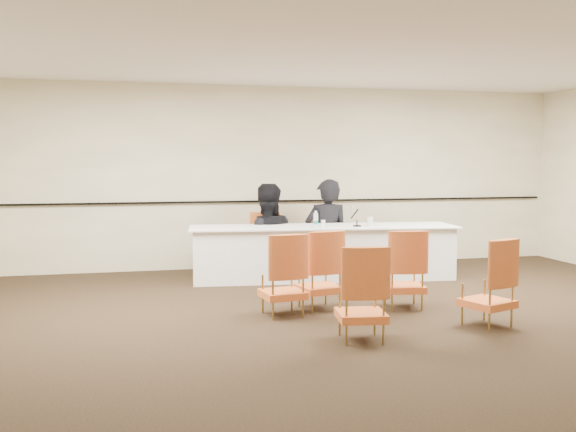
# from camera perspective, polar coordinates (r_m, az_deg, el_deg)

# --- Properties ---
(floor) EXTENTS (10.00, 10.00, 0.00)m
(floor) POSITION_cam_1_polar(r_m,az_deg,el_deg) (7.09, 6.22, -9.49)
(floor) COLOR black
(floor) RESTS_ON ground
(ceiling) EXTENTS (10.00, 10.00, 0.00)m
(ceiling) POSITION_cam_1_polar(r_m,az_deg,el_deg) (6.99, 6.46, 15.10)
(ceiling) COLOR white
(ceiling) RESTS_ON ground
(wall_back) EXTENTS (10.00, 0.04, 3.00)m
(wall_back) POSITION_cam_1_polar(r_m,az_deg,el_deg) (10.73, -0.92, 3.49)
(wall_back) COLOR beige
(wall_back) RESTS_ON ground
(wall_rail) EXTENTS (9.80, 0.04, 0.03)m
(wall_rail) POSITION_cam_1_polar(r_m,az_deg,el_deg) (10.70, -0.87, 1.35)
(wall_rail) COLOR black
(wall_rail) RESTS_ON wall_back
(panel_table) EXTENTS (4.05, 1.33, 0.80)m
(panel_table) POSITION_cam_1_polar(r_m,az_deg,el_deg) (9.63, 3.16, -3.25)
(panel_table) COLOR white
(panel_table) RESTS_ON ground
(panelist_main) EXTENTS (0.72, 0.47, 1.97)m
(panelist_main) POSITION_cam_1_polar(r_m,az_deg,el_deg) (10.21, 3.47, -2.23)
(panelist_main) COLOR black
(panelist_main) RESTS_ON ground
(panelist_main_chair) EXTENTS (0.55, 0.55, 0.95)m
(panelist_main_chair) POSITION_cam_1_polar(r_m,az_deg,el_deg) (10.22, 3.47, -2.35)
(panelist_main_chair) COLOR #B14D1F
(panelist_main_chair) RESTS_ON ground
(panelist_second) EXTENTS (1.02, 0.83, 1.97)m
(panelist_second) POSITION_cam_1_polar(r_m,az_deg,el_deg) (10.08, -1.96, -2.69)
(panelist_second) COLOR black
(panelist_second) RESTS_ON ground
(panelist_second_chair) EXTENTS (0.55, 0.55, 0.95)m
(panelist_second_chair) POSITION_cam_1_polar(r_m,az_deg,el_deg) (10.08, -1.96, -2.44)
(panelist_second_chair) COLOR #B14D1F
(panelist_second_chair) RESTS_ON ground
(papers) EXTENTS (0.35, 0.30, 0.00)m
(papers) POSITION_cam_1_polar(r_m,az_deg,el_deg) (9.65, 5.94, -0.86)
(papers) COLOR white
(papers) RESTS_ON panel_table
(microphone) EXTENTS (0.14, 0.23, 0.31)m
(microphone) POSITION_cam_1_polar(r_m,az_deg,el_deg) (9.52, 6.16, -0.03)
(microphone) COLOR black
(microphone) RESTS_ON panel_table
(water_bottle) EXTENTS (0.10, 0.10, 0.24)m
(water_bottle) POSITION_cam_1_polar(r_m,az_deg,el_deg) (9.45, 2.49, -0.25)
(water_bottle) COLOR teal
(water_bottle) RESTS_ON panel_table
(drinking_glass) EXTENTS (0.08, 0.08, 0.10)m
(drinking_glass) POSITION_cam_1_polar(r_m,az_deg,el_deg) (9.50, 3.14, -0.64)
(drinking_glass) COLOR white
(drinking_glass) RESTS_ON panel_table
(coffee_cup) EXTENTS (0.11, 0.11, 0.14)m
(coffee_cup) POSITION_cam_1_polar(r_m,az_deg,el_deg) (9.59, 7.29, -0.50)
(coffee_cup) COLOR silver
(coffee_cup) RESTS_ON panel_table
(aud_chair_front_left) EXTENTS (0.56, 0.56, 0.95)m
(aud_chair_front_left) POSITION_cam_1_polar(r_m,az_deg,el_deg) (7.33, -0.49, -5.20)
(aud_chair_front_left) COLOR #B14D1F
(aud_chair_front_left) RESTS_ON ground
(aud_chair_front_mid) EXTENTS (0.58, 0.58, 0.95)m
(aud_chair_front_mid) POSITION_cam_1_polar(r_m,az_deg,el_deg) (7.66, 2.80, -4.77)
(aud_chair_front_mid) COLOR #B14D1F
(aud_chair_front_mid) RESTS_ON ground
(aud_chair_front_right) EXTENTS (0.58, 0.58, 0.95)m
(aud_chair_front_right) POSITION_cam_1_polar(r_m,az_deg,el_deg) (7.83, 10.25, -4.63)
(aud_chair_front_right) COLOR #B14D1F
(aud_chair_front_right) RESTS_ON ground
(aud_chair_back_mid) EXTENTS (0.56, 0.56, 0.95)m
(aud_chair_back_mid) POSITION_cam_1_polar(r_m,az_deg,el_deg) (6.36, 6.53, -6.77)
(aud_chair_back_mid) COLOR #B14D1F
(aud_chair_back_mid) RESTS_ON ground
(aud_chair_back_right) EXTENTS (0.64, 0.64, 0.95)m
(aud_chair_back_right) POSITION_cam_1_polar(r_m,az_deg,el_deg) (7.19, 17.31, -5.62)
(aud_chair_back_right) COLOR #B14D1F
(aud_chair_back_right) RESTS_ON ground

